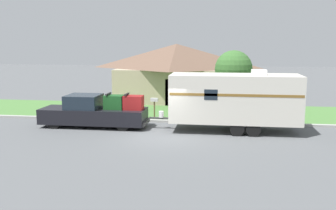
% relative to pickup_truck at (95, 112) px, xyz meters
% --- Properties ---
extents(ground_plane, '(120.00, 120.00, 0.00)m').
position_rel_pickup_truck_xyz_m(ground_plane, '(4.22, -1.95, -0.87)').
color(ground_plane, '#515456').
extents(curb_strip, '(80.00, 0.30, 0.14)m').
position_rel_pickup_truck_xyz_m(curb_strip, '(4.22, 1.80, -0.80)').
color(curb_strip, '#999993').
rests_on(curb_strip, ground_plane).
extents(lawn_strip, '(80.00, 7.00, 0.03)m').
position_rel_pickup_truck_xyz_m(lawn_strip, '(4.22, 5.45, -0.86)').
color(lawn_strip, '#477538').
rests_on(lawn_strip, ground_plane).
extents(house_across_street, '(10.30, 6.87, 4.79)m').
position_rel_pickup_truck_xyz_m(house_across_street, '(3.52, 10.92, 1.61)').
color(house_across_street, tan).
rests_on(house_across_street, ground_plane).
extents(pickup_truck, '(6.29, 1.94, 2.01)m').
position_rel_pickup_truck_xyz_m(pickup_truck, '(0.00, 0.00, 0.00)').
color(pickup_truck, black).
rests_on(pickup_truck, ground_plane).
extents(travel_trailer, '(8.35, 2.44, 3.46)m').
position_rel_pickup_truck_xyz_m(travel_trailer, '(8.07, -0.00, 0.99)').
color(travel_trailer, black).
rests_on(travel_trailer, ground_plane).
extents(mailbox, '(0.48, 0.20, 1.37)m').
position_rel_pickup_truck_xyz_m(mailbox, '(3.07, 2.70, 0.18)').
color(mailbox, brown).
rests_on(mailbox, ground_plane).
extents(tree_in_yard, '(2.52, 2.52, 4.41)m').
position_rel_pickup_truck_xyz_m(tree_in_yard, '(8.13, 4.78, 2.26)').
color(tree_in_yard, brown).
rests_on(tree_in_yard, ground_plane).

